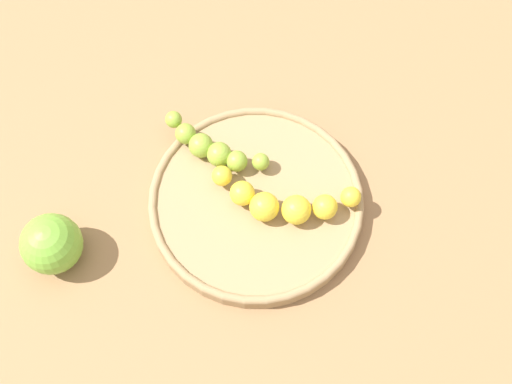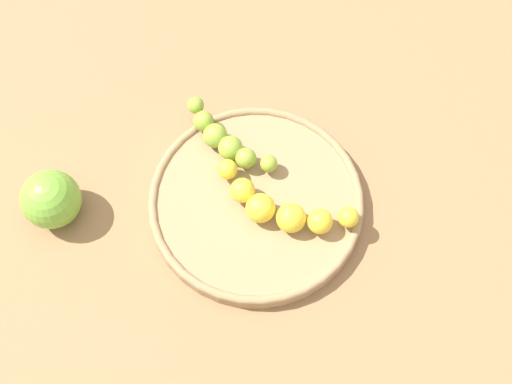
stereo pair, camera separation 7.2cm
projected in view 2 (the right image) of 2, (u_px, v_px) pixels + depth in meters
ground_plane at (256, 206)px, 0.76m from camera, size 2.40×2.40×0.00m
fruit_bowl at (256, 201)px, 0.74m from camera, size 0.25×0.25×0.02m
banana_yellow at (280, 207)px, 0.72m from camera, size 0.14×0.12×0.03m
banana_green at (225, 140)px, 0.76m from camera, size 0.09×0.12×0.03m
apple_green at (51, 199)px, 0.72m from camera, size 0.07×0.07×0.07m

